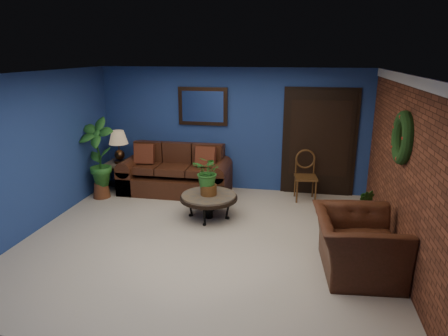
% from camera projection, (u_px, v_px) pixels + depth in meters
% --- Properties ---
extents(floor, '(5.50, 5.50, 0.00)m').
position_uv_depth(floor, '(205.00, 240.00, 6.16)').
color(floor, beige).
rests_on(floor, ground).
extents(wall_back, '(5.50, 0.04, 2.50)m').
position_uv_depth(wall_back, '(232.00, 130.00, 8.16)').
color(wall_back, navy).
rests_on(wall_back, ground).
extents(wall_left, '(0.04, 5.00, 2.50)m').
position_uv_depth(wall_left, '(34.00, 153.00, 6.30)').
color(wall_left, navy).
rests_on(wall_left, ground).
extents(wall_right_brick, '(0.04, 5.00, 2.50)m').
position_uv_depth(wall_right_brick, '(404.00, 172.00, 5.32)').
color(wall_right_brick, brown).
rests_on(wall_right_brick, ground).
extents(ceiling, '(5.50, 5.00, 0.02)m').
position_uv_depth(ceiling, '(202.00, 74.00, 5.45)').
color(ceiling, white).
rests_on(ceiling, wall_back).
extents(crown_molding, '(0.03, 5.00, 0.14)m').
position_uv_depth(crown_molding, '(414.00, 81.00, 4.99)').
color(crown_molding, white).
rests_on(crown_molding, wall_right_brick).
extents(wall_mirror, '(1.02, 0.06, 0.77)m').
position_uv_depth(wall_mirror, '(203.00, 106.00, 8.10)').
color(wall_mirror, '#402615').
rests_on(wall_mirror, wall_back).
extents(closet_door, '(1.44, 0.06, 2.18)m').
position_uv_depth(closet_door, '(319.00, 143.00, 7.88)').
color(closet_door, black).
rests_on(closet_door, wall_back).
extents(wreath, '(0.16, 0.72, 0.72)m').
position_uv_depth(wreath, '(403.00, 138.00, 5.25)').
color(wreath, black).
rests_on(wreath, wall_right_brick).
extents(sofa, '(2.20, 0.95, 0.99)m').
position_uv_depth(sofa, '(177.00, 176.00, 8.22)').
color(sofa, '#472014').
rests_on(sofa, ground).
extents(coffee_table, '(0.99, 0.99, 0.43)m').
position_uv_depth(coffee_table, '(209.00, 198.00, 6.87)').
color(coffee_table, '#4B4742').
rests_on(coffee_table, ground).
extents(end_table, '(0.61, 0.61, 0.56)m').
position_uv_depth(end_table, '(121.00, 169.00, 8.38)').
color(end_table, '#4B4742').
rests_on(end_table, ground).
extents(table_lamp, '(0.39, 0.39, 0.65)m').
position_uv_depth(table_lamp, '(119.00, 143.00, 8.22)').
color(table_lamp, '#402615').
rests_on(table_lamp, end_table).
extents(side_chair, '(0.46, 0.46, 0.97)m').
position_uv_depth(side_chair, '(305.00, 172.00, 7.73)').
color(side_chair, brown).
rests_on(side_chair, ground).
extents(armchair, '(1.15, 1.29, 0.78)m').
position_uv_depth(armchair, '(356.00, 244.00, 5.16)').
color(armchair, '#472014').
rests_on(armchair, ground).
extents(coffee_plant, '(0.63, 0.58, 0.69)m').
position_uv_depth(coffee_plant, '(208.00, 174.00, 6.75)').
color(coffee_plant, brown).
rests_on(coffee_plant, coffee_table).
extents(floor_plant, '(0.36, 0.29, 0.79)m').
position_uv_depth(floor_plant, '(361.00, 212.00, 6.17)').
color(floor_plant, brown).
rests_on(floor_plant, ground).
extents(tall_plant, '(0.77, 0.59, 1.58)m').
position_uv_depth(tall_plant, '(98.00, 155.00, 7.72)').
color(tall_plant, brown).
rests_on(tall_plant, ground).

